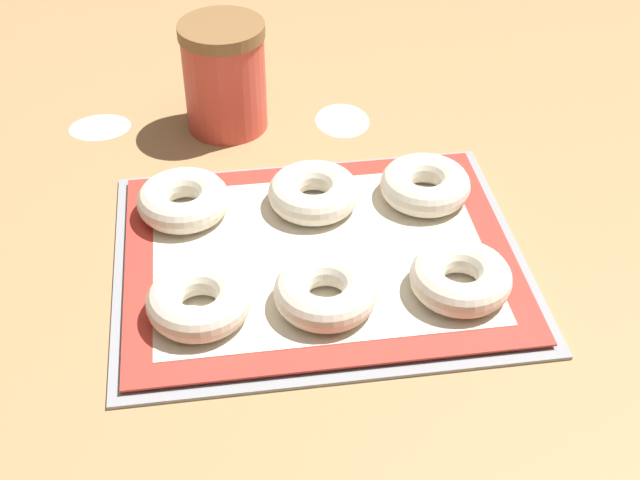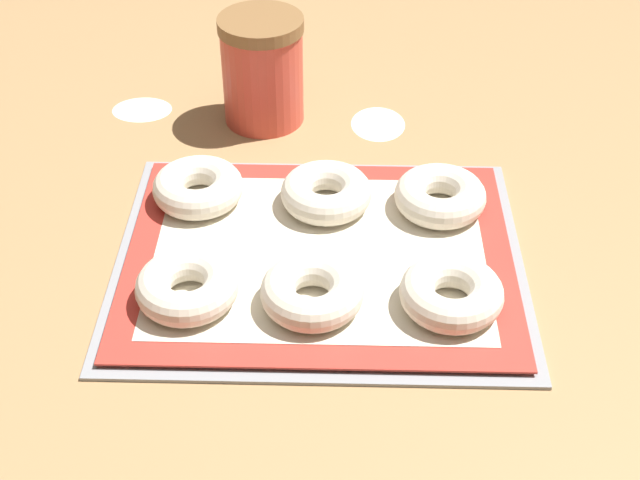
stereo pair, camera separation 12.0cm
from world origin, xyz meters
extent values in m
plane|color=#A87F51|center=(0.00, 0.00, 0.00)|extent=(2.80, 2.80, 0.00)
cube|color=#93969B|center=(0.00, -0.02, 0.00)|extent=(0.43, 0.35, 0.01)
cube|color=red|center=(0.00, -0.02, 0.01)|extent=(0.41, 0.33, 0.00)
cube|color=beige|center=(0.00, -0.02, 0.01)|extent=(0.35, 0.27, 0.00)
torus|color=silver|center=(-0.13, -0.09, 0.03)|extent=(0.10, 0.10, 0.03)
torus|color=silver|center=(-0.01, -0.10, 0.03)|extent=(0.10, 0.10, 0.03)
torus|color=silver|center=(0.13, -0.10, 0.03)|extent=(0.10, 0.10, 0.03)
torus|color=silver|center=(-0.14, 0.07, 0.03)|extent=(0.10, 0.10, 0.03)
torus|color=silver|center=(0.01, 0.06, 0.03)|extent=(0.10, 0.10, 0.03)
torus|color=silver|center=(0.13, 0.06, 0.03)|extent=(0.10, 0.10, 0.03)
cylinder|color=#DB4C3D|center=(-0.08, 0.27, 0.06)|extent=(0.10, 0.10, 0.13)
cylinder|color=olive|center=(-0.08, 0.27, 0.13)|extent=(0.11, 0.11, 0.02)
ellipsoid|color=white|center=(0.07, 0.25, 0.00)|extent=(0.07, 0.08, 0.00)
ellipsoid|color=white|center=(-0.24, 0.28, 0.00)|extent=(0.08, 0.06, 0.00)
camera|label=1|loc=(-0.10, -0.73, 0.62)|focal=50.00mm
camera|label=2|loc=(0.02, -0.74, 0.62)|focal=50.00mm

